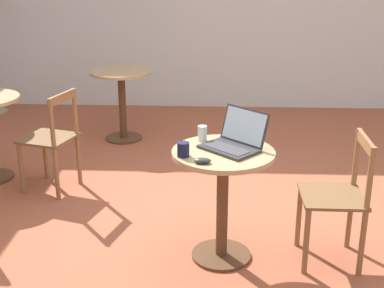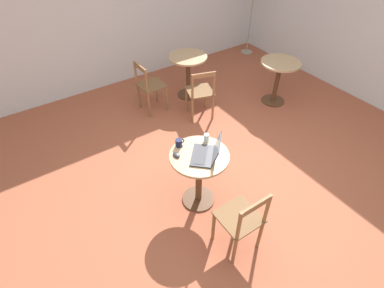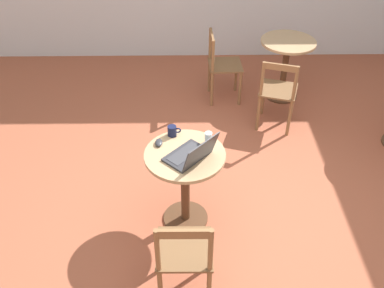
{
  "view_description": "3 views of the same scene",
  "coord_description": "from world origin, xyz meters",
  "px_view_note": "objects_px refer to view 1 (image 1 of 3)",
  "views": [
    {
      "loc": [
        -3.58,
        0.05,
        1.91
      ],
      "look_at": [
        -0.21,
        0.21,
        0.7
      ],
      "focal_mm": 50.0,
      "sensor_mm": 36.0,
      "label": 1
    },
    {
      "loc": [
        -1.83,
        -1.86,
        2.94
      ],
      "look_at": [
        -0.39,
        0.27,
        0.66
      ],
      "focal_mm": 28.0,
      "sensor_mm": 36.0,
      "label": 2
    },
    {
      "loc": [
        -0.46,
        -2.58,
        2.88
      ],
      "look_at": [
        -0.42,
        0.16,
        0.71
      ],
      "focal_mm": 40.0,
      "sensor_mm": 36.0,
      "label": 3
    }
  ],
  "objects_px": {
    "chair_far_front": "(52,140)",
    "mouse": "(202,161)",
    "chair_near_front": "(338,199)",
    "drinking_glass": "(202,133)",
    "cafe_table_mid": "(122,90)",
    "cafe_table_near": "(223,181)",
    "laptop": "(234,141)",
    "mug": "(183,149)"
  },
  "relations": [
    {
      "from": "cafe_table_near",
      "to": "laptop",
      "type": "height_order",
      "value": "laptop"
    },
    {
      "from": "chair_far_front",
      "to": "drinking_glass",
      "type": "height_order",
      "value": "chair_far_front"
    },
    {
      "from": "mug",
      "to": "chair_near_front",
      "type": "bearing_deg",
      "value": -84.38
    },
    {
      "from": "cafe_table_mid",
      "to": "chair_far_front",
      "type": "relative_size",
      "value": 0.88
    },
    {
      "from": "chair_far_front",
      "to": "cafe_table_mid",
      "type": "bearing_deg",
      "value": -15.02
    },
    {
      "from": "cafe_table_near",
      "to": "laptop",
      "type": "xyz_separation_m",
      "value": [
        0.05,
        -0.07,
        0.25
      ]
    },
    {
      "from": "cafe_table_near",
      "to": "laptop",
      "type": "bearing_deg",
      "value": -52.73
    },
    {
      "from": "chair_near_front",
      "to": "chair_far_front",
      "type": "distance_m",
      "value": 2.36
    },
    {
      "from": "cafe_table_near",
      "to": "laptop",
      "type": "distance_m",
      "value": 0.26
    },
    {
      "from": "drinking_glass",
      "to": "cafe_table_near",
      "type": "bearing_deg",
      "value": -144.39
    },
    {
      "from": "chair_far_front",
      "to": "cafe_table_near",
      "type": "bearing_deg",
      "value": -125.82
    },
    {
      "from": "cafe_table_near",
      "to": "chair_near_front",
      "type": "xyz_separation_m",
      "value": [
        -0.01,
        -0.73,
        -0.1
      ]
    },
    {
      "from": "cafe_table_near",
      "to": "chair_far_front",
      "type": "height_order",
      "value": "chair_far_front"
    },
    {
      "from": "chair_far_front",
      "to": "mouse",
      "type": "relative_size",
      "value": 8.53
    },
    {
      "from": "cafe_table_mid",
      "to": "chair_near_front",
      "type": "relative_size",
      "value": 0.88
    },
    {
      "from": "chair_far_front",
      "to": "laptop",
      "type": "distance_m",
      "value": 1.79
    },
    {
      "from": "chair_near_front",
      "to": "mug",
      "type": "bearing_deg",
      "value": 95.62
    },
    {
      "from": "mug",
      "to": "drinking_glass",
      "type": "height_order",
      "value": "drinking_glass"
    },
    {
      "from": "chair_near_front",
      "to": "laptop",
      "type": "distance_m",
      "value": 0.76
    },
    {
      "from": "cafe_table_near",
      "to": "chair_far_front",
      "type": "xyz_separation_m",
      "value": [
        1.01,
        1.4,
        -0.1
      ]
    },
    {
      "from": "cafe_table_near",
      "to": "chair_far_front",
      "type": "bearing_deg",
      "value": 54.18
    },
    {
      "from": "chair_near_front",
      "to": "mug",
      "type": "xyz_separation_m",
      "value": [
        -0.1,
        0.97,
        0.35
      ]
    },
    {
      "from": "cafe_table_near",
      "to": "cafe_table_mid",
      "type": "distance_m",
      "value": 2.56
    },
    {
      "from": "cafe_table_mid",
      "to": "chair_far_front",
      "type": "distance_m",
      "value": 1.38
    },
    {
      "from": "chair_near_front",
      "to": "chair_far_front",
      "type": "relative_size",
      "value": 1.0
    },
    {
      "from": "chair_far_front",
      "to": "mug",
      "type": "xyz_separation_m",
      "value": [
        -1.11,
        -1.16,
        0.35
      ]
    },
    {
      "from": "mouse",
      "to": "chair_far_front",
      "type": "bearing_deg",
      "value": 46.29
    },
    {
      "from": "mouse",
      "to": "drinking_glass",
      "type": "distance_m",
      "value": 0.4
    },
    {
      "from": "mug",
      "to": "chair_far_front",
      "type": "bearing_deg",
      "value": 46.14
    },
    {
      "from": "cafe_table_mid",
      "to": "mug",
      "type": "height_order",
      "value": "mug"
    },
    {
      "from": "cafe_table_near",
      "to": "drinking_glass",
      "type": "xyz_separation_m",
      "value": [
        0.19,
        0.14,
        0.25
      ]
    },
    {
      "from": "laptop",
      "to": "mouse",
      "type": "distance_m",
      "value": 0.32
    },
    {
      "from": "chair_near_front",
      "to": "mouse",
      "type": "distance_m",
      "value": 0.94
    },
    {
      "from": "mouse",
      "to": "cafe_table_near",
      "type": "bearing_deg",
      "value": -30.59
    },
    {
      "from": "mug",
      "to": "mouse",
      "type": "bearing_deg",
      "value": -132.24
    },
    {
      "from": "cafe_table_near",
      "to": "chair_near_front",
      "type": "relative_size",
      "value": 0.88
    },
    {
      "from": "mug",
      "to": "laptop",
      "type": "bearing_deg",
      "value": -63.8
    },
    {
      "from": "mug",
      "to": "cafe_table_mid",
      "type": "bearing_deg",
      "value": 18.15
    },
    {
      "from": "mouse",
      "to": "chair_near_front",
      "type": "bearing_deg",
      "value": -76.61
    },
    {
      "from": "chair_far_front",
      "to": "chair_near_front",
      "type": "bearing_deg",
      "value": -115.49
    },
    {
      "from": "chair_near_front",
      "to": "drinking_glass",
      "type": "distance_m",
      "value": 0.96
    },
    {
      "from": "chair_near_front",
      "to": "chair_far_front",
      "type": "bearing_deg",
      "value": 64.51
    }
  ]
}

